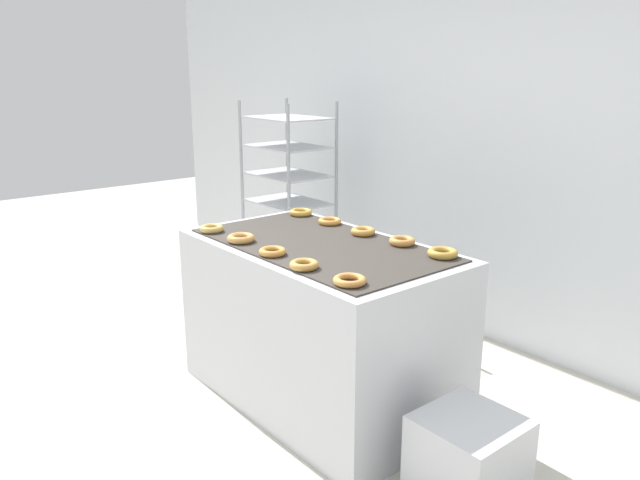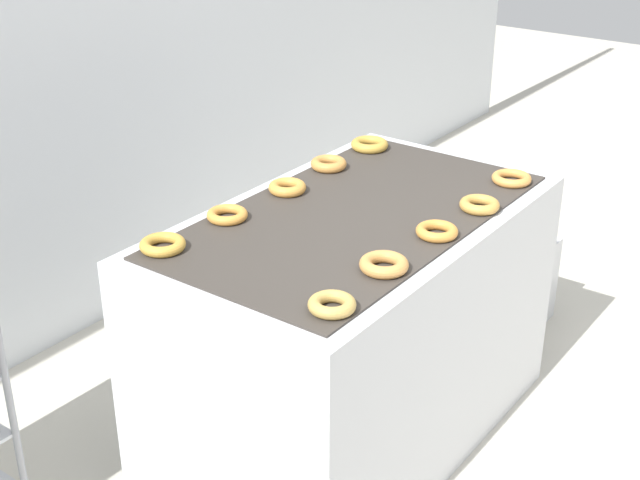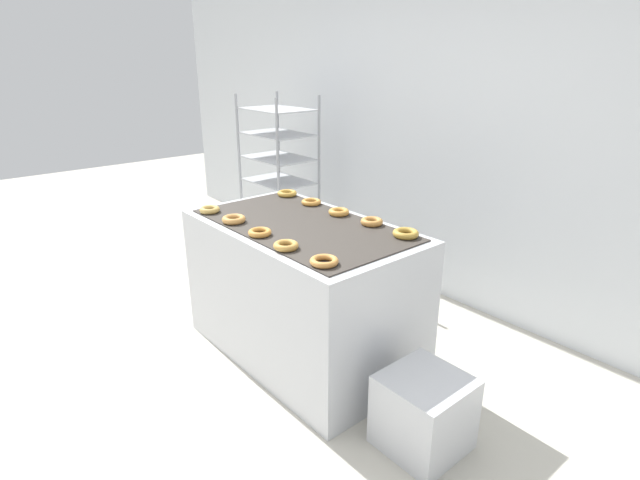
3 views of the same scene
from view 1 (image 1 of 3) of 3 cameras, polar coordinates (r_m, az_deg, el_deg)
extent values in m
plane|color=beige|center=(3.34, -9.60, -17.69)|extent=(14.00, 14.00, 0.00)
cube|color=silver|center=(4.27, 15.29, 9.43)|extent=(8.00, 0.05, 2.80)
cube|color=silver|center=(3.46, 0.00, -7.65)|extent=(1.52, 0.87, 0.90)
cube|color=#38332D|center=(3.31, 0.00, -0.40)|extent=(1.40, 0.77, 0.01)
cube|color=#262628|center=(2.87, -0.82, -8.88)|extent=(0.12, 0.07, 0.10)
cylinder|color=gray|center=(4.98, -7.08, 3.51)|extent=(0.02, 0.02, 1.57)
cylinder|color=gray|center=(4.48, -2.83, 2.26)|extent=(0.02, 0.02, 1.57)
cylinder|color=gray|center=(5.22, -2.96, 4.18)|extent=(0.02, 0.02, 1.57)
cylinder|color=gray|center=(4.75, 1.48, 3.05)|extent=(0.02, 0.02, 1.57)
cube|color=#B7BABF|center=(5.02, -2.80, -3.73)|extent=(0.62, 0.45, 0.01)
cube|color=#B7BABF|center=(4.96, -2.83, -1.39)|extent=(0.62, 0.45, 0.01)
cube|color=#B7BABF|center=(4.90, -2.87, 1.02)|extent=(0.62, 0.45, 0.01)
cube|color=#B7BABF|center=(4.85, -2.90, 3.48)|extent=(0.62, 0.45, 0.01)
cube|color=#B7BABF|center=(4.81, -2.94, 5.98)|extent=(0.62, 0.45, 0.01)
cube|color=#B7BABF|center=(4.78, -2.97, 8.52)|extent=(0.62, 0.45, 0.01)
cube|color=#B7BABF|center=(4.76, -3.01, 11.09)|extent=(0.62, 0.45, 0.01)
cube|color=silver|center=(2.88, 13.35, -19.08)|extent=(0.40, 0.40, 0.40)
torus|color=tan|center=(3.60, -9.86, 1.04)|extent=(0.13, 0.13, 0.04)
torus|color=#C68945|center=(3.37, -7.24, 0.16)|extent=(0.15, 0.15, 0.04)
torus|color=#CC8738|center=(3.12, -4.36, -1.06)|extent=(0.14, 0.14, 0.03)
torus|color=#C28E40|center=(2.90, -1.47, -2.28)|extent=(0.14, 0.14, 0.04)
torus|color=#D18C41|center=(2.70, 2.73, -3.71)|extent=(0.15, 0.15, 0.03)
torus|color=gold|center=(3.95, -1.78, 2.55)|extent=(0.14, 0.14, 0.04)
torus|color=gold|center=(3.72, 0.90, 1.73)|extent=(0.14, 0.14, 0.03)
torus|color=gold|center=(3.49, 3.95, 0.80)|extent=(0.14, 0.14, 0.04)
torus|color=#C1833D|center=(3.31, 7.52, -0.10)|extent=(0.14, 0.14, 0.04)
torus|color=#BC9038|center=(3.14, 11.15, -1.18)|extent=(0.15, 0.15, 0.04)
camera|label=2|loc=(4.80, -35.30, 16.65)|focal=50.00mm
camera|label=3|loc=(0.27, 20.34, 31.10)|focal=28.00mm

